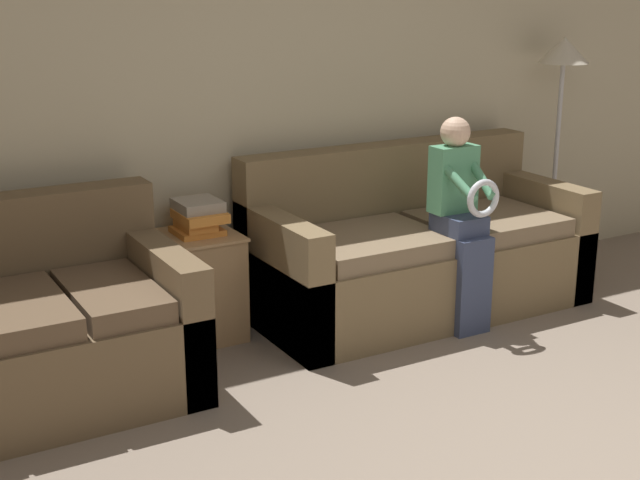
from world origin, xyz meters
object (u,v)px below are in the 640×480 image
at_px(side_shelf, 200,284).
at_px(book_stack, 198,217).
at_px(floor_lamp, 562,74).
at_px(couch_main, 415,254).
at_px(couch_side, 19,336).
at_px(child_left_seated, 462,214).

xyz_separation_m(side_shelf, book_stack, (0.01, -0.00, 0.40)).
bearing_deg(floor_lamp, couch_main, -170.95).
height_order(couch_main, couch_side, couch_main).
distance_m(side_shelf, floor_lamp, 2.87).
xyz_separation_m(couch_main, floor_lamp, (1.33, 0.21, 1.01)).
xyz_separation_m(book_stack, floor_lamp, (2.66, -0.01, 0.65)).
height_order(couch_side, floor_lamp, floor_lamp).
bearing_deg(side_shelf, couch_side, -162.73).
bearing_deg(couch_side, side_shelf, 17.27).
height_order(couch_main, side_shelf, couch_main).
height_order(couch_main, child_left_seated, child_left_seated).
height_order(couch_side, child_left_seated, child_left_seated).
bearing_deg(book_stack, side_shelf, 177.89).
distance_m(couch_main, side_shelf, 1.35).
xyz_separation_m(child_left_seated, side_shelf, (-1.37, 0.61, -0.37)).
distance_m(couch_side, book_stack, 1.18).
distance_m(couch_main, child_left_seated, 0.52).
relative_size(couch_side, book_stack, 5.21).
distance_m(couch_main, couch_side, 2.40).
bearing_deg(couch_main, side_shelf, 170.52).
relative_size(couch_side, child_left_seated, 1.29).
bearing_deg(couch_main, couch_side, -177.42).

